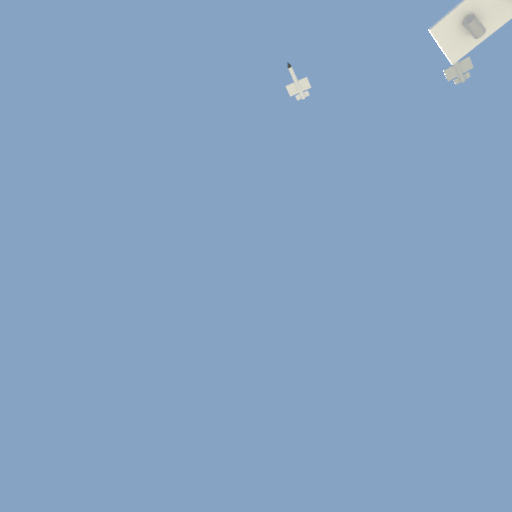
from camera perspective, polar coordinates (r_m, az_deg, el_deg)
name	(u,v)px	position (r m, az deg, el deg)	size (l,w,h in m)	color
chase_jet_lead	(457,65)	(167.01, 23.47, 20.79)	(15.33, 8.69, 4.00)	#999EA3
chase_jet_trailing	(297,83)	(172.67, 5.03, 20.49)	(15.21, 8.07, 4.00)	silver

